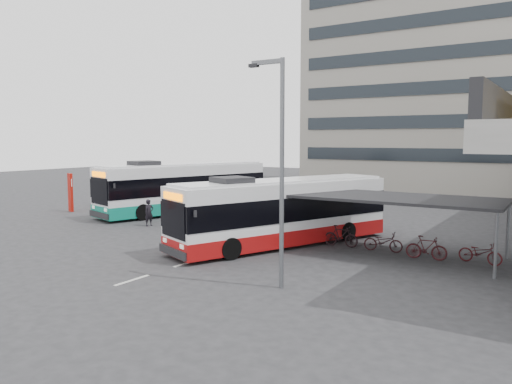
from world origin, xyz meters
The scene contains 10 objects.
ground centered at (0.00, 0.00, 0.00)m, with size 120.00×120.00×0.00m, color #28282B.
bike_shelter centered at (8.50, 3.00, 1.52)m, with size 10.00×4.00×2.54m.
office_block centered at (6.00, 36.00, 12.50)m, with size 30.00×15.00×25.00m, color gray.
road_markings centered at (2.50, -3.00, 0.01)m, with size 0.15×7.60×0.01m.
bus_main centered at (3.99, 2.14, 1.56)m, with size 6.57×11.41×3.35m.
bus_teal centered at (-6.99, 7.79, 1.68)m, with size 5.88×12.48×3.62m.
pedestrian centered at (-5.07, 2.48, 0.77)m, with size 0.57×0.37×1.55m, color black.
lamp_post centered at (7.31, -3.91, 4.33)m, with size 1.34×0.18×7.60m.
sign_totem_mid centered at (-13.84, 3.76, 1.37)m, with size 0.57×0.31×2.66m.
sign_totem_north centered at (-14.28, 7.07, 1.17)m, with size 0.48×0.25×2.26m.
Camera 1 is at (15.56, -18.14, 4.97)m, focal length 35.00 mm.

